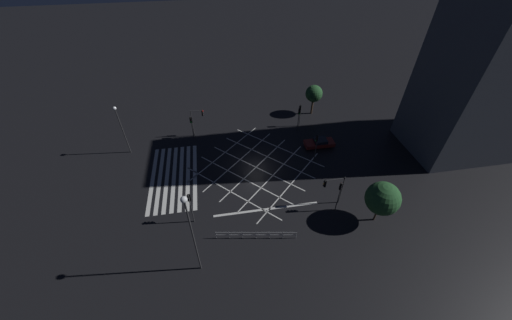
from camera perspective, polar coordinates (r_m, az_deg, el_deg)
ground_plane at (r=38.62m, az=0.00°, el=-1.45°), size 200.00×200.00×0.00m
road_markings at (r=38.11m, az=-10.22°, el=-2.99°), size 18.45×23.06×0.01m
traffic_light_sw_cross at (r=43.34m, az=-11.60°, el=8.39°), size 0.36×1.90×4.51m
traffic_light_median_north at (r=38.56m, az=11.95°, el=3.35°), size 0.36×0.39×4.29m
traffic_light_ne_main at (r=32.63m, az=16.40°, el=-6.01°), size 0.39×0.36×4.34m
traffic_light_sw_main at (r=43.45m, az=-12.80°, el=7.22°), size 0.39×0.36×3.62m
traffic_light_nw_cross at (r=45.44m, az=8.81°, el=9.62°), size 0.36×0.39×3.81m
traffic_light_se_main at (r=31.01m, az=-13.04°, el=-8.32°), size 0.39×0.36×4.34m
traffic_light_nw_main at (r=44.52m, az=8.62°, el=8.94°), size 0.39×0.36×3.83m
traffic_light_ne_cross at (r=33.03m, az=15.06°, el=-4.99°), size 0.36×2.50×4.18m
street_lamp_east at (r=42.09m, az=-25.58°, el=6.80°), size 0.47×0.47×7.46m
street_lamp_west at (r=24.02m, az=-13.14°, el=-12.02°), size 0.55×0.55×10.35m
street_tree_near at (r=32.78m, az=24.01°, el=-7.05°), size 3.61×3.61×5.37m
street_tree_far at (r=48.67m, az=11.51°, el=12.85°), size 2.76×2.76×5.11m
waiting_car at (r=42.83m, az=12.57°, el=3.40°), size 1.78×4.35×1.24m
pedestrian_railing at (r=30.81m, az=0.00°, el=-14.64°), size 1.44×8.38×1.05m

